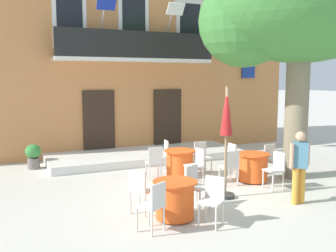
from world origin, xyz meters
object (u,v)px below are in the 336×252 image
object	(u,v)px
cafe_table_middle	(180,163)
cafe_chair_middle_3	(202,155)
cafe_table_front	(175,199)
cafe_chair_front_1	(154,204)
ground_planter_left	(33,155)
pedestrian_mid_plaza	(300,163)
cafe_chair_near_tree_0	(230,165)
cafe_chair_near_tree_2	(272,158)
cafe_chair_near_tree_3	(235,157)
cafe_table_near_tree	(253,167)
cafe_chair_front_0	(140,188)
cafe_umbrella	(226,125)
cafe_chair_middle_2	(197,163)
cafe_chair_middle_0	(170,153)
cafe_chair_front_2	(213,197)
cafe_chair_front_3	(195,184)
cafe_chair_near_tree_1	(276,168)
plane_tree	(297,12)
cafe_chair_middle_1	(154,161)

from	to	relation	value
cafe_table_middle	cafe_chair_middle_3	xyz separation A→B (m)	(0.75, 0.10, 0.14)
cafe_table_front	cafe_chair_front_1	size ratio (longest dim) A/B	0.95
ground_planter_left	pedestrian_mid_plaza	distance (m)	7.64
cafe_chair_near_tree_0	cafe_chair_front_1	distance (m)	3.51
cafe_chair_near_tree_2	cafe_chair_near_tree_3	xyz separation A→B (m)	(-0.80, 0.60, 0.00)
cafe_table_near_tree	cafe_chair_front_0	xyz separation A→B (m)	(-3.54, -1.06, 0.14)
cafe_umbrella	pedestrian_mid_plaza	size ratio (longest dim) A/B	1.60
cafe_chair_near_tree_0	cafe_chair_middle_2	xyz separation A→B (m)	(-0.69, 0.52, 0.00)
cafe_chair_middle_0	cafe_table_near_tree	bearing A→B (deg)	-52.12
cafe_chair_front_2	cafe_chair_front_3	world-z (taller)	same
cafe_table_middle	cafe_chair_front_0	size ratio (longest dim) A/B	0.95
ground_planter_left	cafe_chair_front_3	bearing A→B (deg)	-61.19
cafe_table_middle	cafe_chair_front_1	distance (m)	3.86
cafe_chair_near_tree_0	cafe_chair_near_tree_3	bearing A→B (deg)	49.30
cafe_chair_near_tree_1	cafe_chair_near_tree_2	world-z (taller)	same
cafe_chair_near_tree_2	cafe_chair_near_tree_0	bearing A→B (deg)	-172.32
cafe_table_middle	cafe_table_front	xyz separation A→B (m)	(-1.46, -2.82, 0.00)
cafe_chair_near_tree_2	cafe_chair_near_tree_3	size ratio (longest dim) A/B	1.00
ground_planter_left	cafe_umbrella	bearing A→B (deg)	-51.37
cafe_chair_near_tree_1	cafe_chair_front_3	distance (m)	2.54
cafe_chair_near_tree_2	cafe_umbrella	world-z (taller)	cafe_umbrella
cafe_umbrella	cafe_chair_front_3	bearing A→B (deg)	-158.82
cafe_table_middle	pedestrian_mid_plaza	distance (m)	3.41
cafe_chair_front_1	cafe_chair_near_tree_3	bearing A→B (deg)	37.98
cafe_chair_middle_0	cafe_umbrella	world-z (taller)	cafe_umbrella
plane_tree	cafe_chair_middle_3	distance (m)	4.62
ground_planter_left	pedestrian_mid_plaza	bearing A→B (deg)	-48.94
cafe_table_near_tree	cafe_table_front	bearing A→B (deg)	-152.00
cafe_chair_middle_1	pedestrian_mid_plaza	size ratio (longest dim) A/B	0.57
cafe_chair_near_tree_2	cafe_chair_middle_0	xyz separation A→B (m)	(-2.27, 1.82, 0.00)
cafe_chair_front_3	ground_planter_left	distance (m)	5.83
cafe_chair_middle_1	cafe_umbrella	world-z (taller)	cafe_umbrella
cafe_chair_middle_3	cafe_chair_front_2	bearing A→B (deg)	-115.98
plane_tree	cafe_chair_front_2	distance (m)	5.81
cafe_chair_middle_1	cafe_chair_near_tree_3	bearing A→B (deg)	-11.69
plane_tree	cafe_chair_front_2	bearing A→B (deg)	-150.58
cafe_chair_middle_0	cafe_chair_front_1	distance (m)	4.53
plane_tree	cafe_chair_near_tree_2	bearing A→B (deg)	158.05
cafe_chair_middle_1	cafe_umbrella	bearing A→B (deg)	-66.06
cafe_chair_middle_2	cafe_chair_front_0	bearing A→B (deg)	-143.93
cafe_chair_near_tree_3	ground_planter_left	xyz separation A→B (m)	(-5.12, 3.14, -0.11)
cafe_chair_front_0	cafe_chair_front_2	bearing A→B (deg)	-46.64
cafe_chair_near_tree_0	cafe_chair_middle_2	world-z (taller)	same
plane_tree	cafe_table_near_tree	world-z (taller)	plane_tree
cafe_table_near_tree	cafe_chair_near_tree_3	bearing A→B (deg)	94.67
cafe_chair_near_tree_1	cafe_chair_middle_0	world-z (taller)	same
cafe_chair_front_1	cafe_chair_front_2	size ratio (longest dim) A/B	1.00
cafe_table_near_tree	cafe_table_middle	bearing A→B (deg)	142.21
cafe_chair_near_tree_2	cafe_chair_middle_2	xyz separation A→B (m)	(-2.18, 0.32, 0.00)
cafe_chair_near_tree_0	cafe_chair_near_tree_1	world-z (taller)	same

